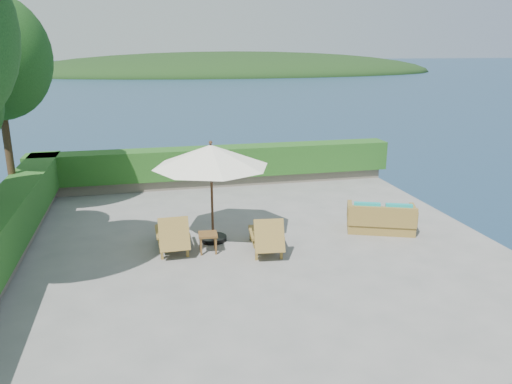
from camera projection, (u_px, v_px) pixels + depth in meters
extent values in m
plane|color=gray|center=(251.00, 244.00, 12.28)|extent=(12.00, 12.00, 0.00)
cube|color=#534B42|center=(252.00, 301.00, 12.71)|extent=(12.00, 12.00, 3.00)
plane|color=#19384E|center=(252.00, 350.00, 13.12)|extent=(600.00, 600.00, 0.00)
ellipsoid|color=black|center=(233.00, 73.00, 149.46)|extent=(126.00, 57.60, 12.60)
cube|color=gray|center=(217.00, 180.00, 17.46)|extent=(12.00, 0.60, 0.36)
cube|color=gray|center=(4.00, 258.00, 11.03)|extent=(0.60, 12.00, 0.36)
cube|color=#134313|center=(217.00, 162.00, 17.28)|extent=(12.40, 0.90, 1.00)
cube|color=#134313|center=(0.00, 230.00, 10.84)|extent=(0.90, 12.40, 1.00)
cylinder|color=#43311A|center=(7.00, 138.00, 13.33)|extent=(0.20, 0.20, 4.68)
cylinder|color=black|center=(213.00, 238.00, 12.52)|extent=(0.72, 0.72, 0.11)
cylinder|color=#3C2515|center=(212.00, 194.00, 12.19)|extent=(0.07, 0.07, 2.45)
cone|color=white|center=(211.00, 156.00, 11.92)|extent=(2.99, 2.99, 0.54)
sphere|color=#3C2515|center=(211.00, 142.00, 11.83)|extent=(0.09, 0.09, 0.09)
cube|color=olive|center=(162.00, 254.00, 11.39)|extent=(0.06, 0.06, 0.27)
cube|color=olive|center=(188.00, 251.00, 11.52)|extent=(0.06, 0.06, 0.27)
cube|color=olive|center=(159.00, 235.00, 12.55)|extent=(0.06, 0.06, 0.27)
cube|color=olive|center=(182.00, 232.00, 12.69)|extent=(0.06, 0.06, 0.27)
cube|color=olive|center=(172.00, 234.00, 12.09)|extent=(0.72, 1.37, 0.09)
cube|color=olive|center=(174.00, 234.00, 11.28)|extent=(0.70, 0.46, 0.73)
cube|color=olive|center=(157.00, 232.00, 11.76)|extent=(0.08, 0.89, 0.05)
cube|color=olive|center=(187.00, 230.00, 11.93)|extent=(0.08, 0.89, 0.05)
cube|color=olive|center=(256.00, 255.00, 11.34)|extent=(0.07, 0.07, 0.27)
cube|color=olive|center=(281.00, 254.00, 11.40)|extent=(0.07, 0.07, 0.27)
cube|color=olive|center=(251.00, 235.00, 12.52)|extent=(0.07, 0.07, 0.27)
cube|color=olive|center=(273.00, 234.00, 12.58)|extent=(0.07, 0.07, 0.27)
cube|color=olive|center=(265.00, 236.00, 12.01)|extent=(0.82, 1.40, 0.09)
cube|color=olive|center=(269.00, 236.00, 11.20)|extent=(0.72, 0.51, 0.72)
cube|color=olive|center=(251.00, 233.00, 11.73)|extent=(0.16, 0.87, 0.05)
cube|color=olive|center=(281.00, 232.00, 11.81)|extent=(0.16, 0.87, 0.05)
cube|color=brown|center=(201.00, 247.00, 11.58)|extent=(0.05, 0.05, 0.42)
cube|color=brown|center=(216.00, 246.00, 11.63)|extent=(0.05, 0.05, 0.42)
cube|color=brown|center=(200.00, 241.00, 11.91)|extent=(0.05, 0.05, 0.42)
cube|color=brown|center=(215.00, 241.00, 11.96)|extent=(0.05, 0.05, 0.42)
cube|color=brown|center=(208.00, 234.00, 11.71)|extent=(0.47, 0.47, 0.05)
cube|color=olive|center=(380.00, 224.00, 13.15)|extent=(1.90, 1.41, 0.38)
cube|color=olive|center=(383.00, 217.00, 12.68)|extent=(1.64, 0.74, 0.52)
cube|color=olive|center=(350.00, 212.00, 13.19)|extent=(0.42, 0.83, 0.43)
cube|color=olive|center=(413.00, 215.00, 12.96)|extent=(0.42, 0.83, 0.43)
cube|color=teal|center=(366.00, 213.00, 13.18)|extent=(0.94, 0.90, 0.17)
cube|color=teal|center=(396.00, 214.00, 13.06)|extent=(0.94, 0.90, 0.17)
cube|color=teal|center=(367.00, 209.00, 12.78)|extent=(0.67, 0.37, 0.34)
cube|color=teal|center=(399.00, 210.00, 12.67)|extent=(0.67, 0.37, 0.34)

